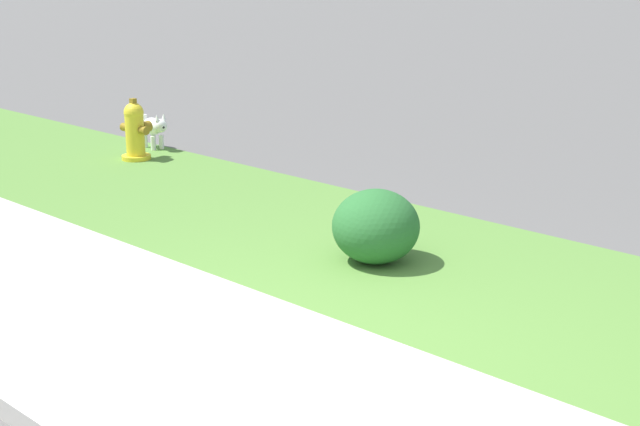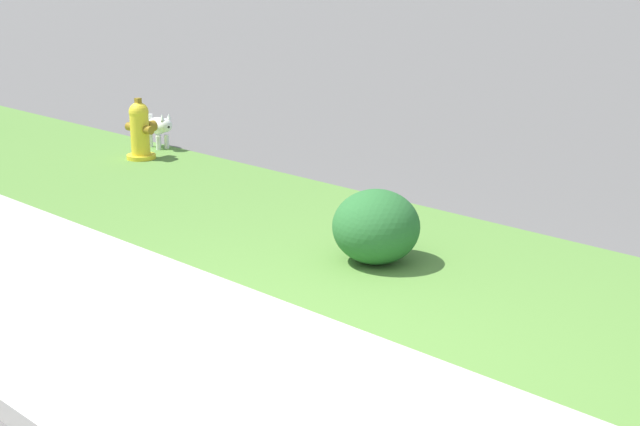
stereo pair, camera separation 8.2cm
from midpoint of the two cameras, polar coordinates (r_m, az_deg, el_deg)
The scene contains 6 objects.
ground_plane at distance 4.77m, azimuth -5.18°, elevation -10.36°, with size 120.00×120.00×0.00m, color #5B5956.
sidewalk_pavement at distance 4.77m, azimuth -5.18°, elevation -10.31°, with size 18.00×1.81×0.01m, color #BCB7AD.
grass_verge at distance 6.23m, azimuth 9.54°, elevation -3.94°, with size 18.00×2.39×0.01m, color #568438.
fire_hydrant_at_driveway at distance 9.73m, azimuth -11.20°, elevation 5.21°, with size 0.39×0.36×0.66m.
small_white_dog at distance 10.23m, azimuth -10.00°, elevation 5.44°, with size 0.46×0.24×0.42m.
shrub_bush_mid_verge at distance 6.34m, azimuth 3.98°, elevation -0.88°, with size 0.63×0.63×0.53m.
Camera 2 is at (3.27, -2.74, 2.14)m, focal length 50.00 mm.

